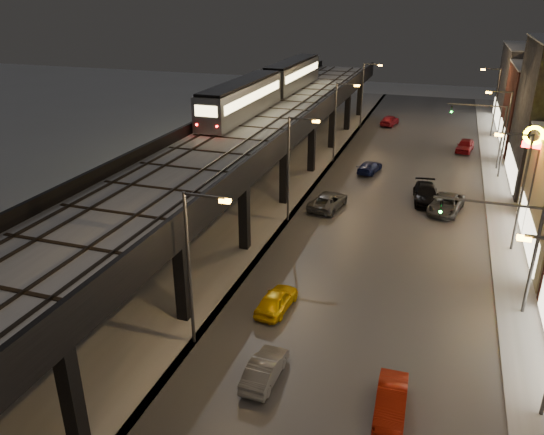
% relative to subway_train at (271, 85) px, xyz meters
% --- Properties ---
extents(road_surface, '(17.00, 120.00, 0.06)m').
position_rel_subway_train_xyz_m(road_surface, '(16.00, -14.54, -8.28)').
color(road_surface, '#46474D').
rests_on(road_surface, ground).
extents(sidewalk_right, '(4.00, 120.00, 0.14)m').
position_rel_subway_train_xyz_m(sidewalk_right, '(26.00, -14.54, -8.24)').
color(sidewalk_right, '#9FA1A8').
rests_on(sidewalk_right, ground).
extents(under_viaduct_pavement, '(11.00, 120.00, 0.06)m').
position_rel_subway_train_xyz_m(under_viaduct_pavement, '(2.50, -14.54, -8.28)').
color(under_viaduct_pavement, '#9FA1A8').
rests_on(under_viaduct_pavement, ground).
extents(elevated_viaduct, '(9.00, 100.00, 6.30)m').
position_rel_subway_train_xyz_m(elevated_viaduct, '(2.50, -17.69, -2.69)').
color(elevated_viaduct, black).
rests_on(elevated_viaduct, ground).
extents(viaduct_trackbed, '(8.40, 100.00, 0.32)m').
position_rel_subway_train_xyz_m(viaduct_trackbed, '(2.49, -17.57, -1.92)').
color(viaduct_trackbed, '#B2B7C1').
rests_on(viaduct_trackbed, elevated_viaduct).
extents(viaduct_parapet_streetside, '(0.30, 100.00, 1.10)m').
position_rel_subway_train_xyz_m(viaduct_parapet_streetside, '(6.85, -17.54, -1.46)').
color(viaduct_parapet_streetside, black).
rests_on(viaduct_parapet_streetside, elevated_viaduct).
extents(viaduct_parapet_far, '(0.30, 100.00, 1.10)m').
position_rel_subway_train_xyz_m(viaduct_parapet_far, '(-1.85, -17.54, -1.46)').
color(viaduct_parapet_far, black).
rests_on(viaduct_parapet_far, elevated_viaduct).
extents(streetlight_left_1, '(2.57, 0.28, 9.00)m').
position_rel_subway_train_xyz_m(streetlight_left_1, '(8.07, -36.54, -3.07)').
color(streetlight_left_1, '#38383A').
rests_on(streetlight_left_1, ground).
extents(streetlight_left_2, '(2.57, 0.28, 9.00)m').
position_rel_subway_train_xyz_m(streetlight_left_2, '(8.07, -18.54, -3.07)').
color(streetlight_left_2, '#38383A').
rests_on(streetlight_left_2, ground).
extents(streetlight_right_2, '(2.56, 0.28, 9.00)m').
position_rel_subway_train_xyz_m(streetlight_right_2, '(25.23, -18.54, -3.07)').
color(streetlight_right_2, '#38383A').
rests_on(streetlight_right_2, ground).
extents(streetlight_left_3, '(2.57, 0.28, 9.00)m').
position_rel_subway_train_xyz_m(streetlight_left_3, '(8.07, -0.54, -3.07)').
color(streetlight_left_3, '#38383A').
rests_on(streetlight_left_3, ground).
extents(streetlight_right_3, '(2.56, 0.28, 9.00)m').
position_rel_subway_train_xyz_m(streetlight_right_3, '(25.23, -0.54, -3.07)').
color(streetlight_right_3, '#38383A').
rests_on(streetlight_right_3, ground).
extents(streetlight_left_4, '(2.57, 0.28, 9.00)m').
position_rel_subway_train_xyz_m(streetlight_left_4, '(8.07, 17.46, -3.07)').
color(streetlight_left_4, '#38383A').
rests_on(streetlight_left_4, ground).
extents(streetlight_right_4, '(2.56, 0.28, 9.00)m').
position_rel_subway_train_xyz_m(streetlight_right_4, '(25.23, 17.46, -3.07)').
color(streetlight_right_4, '#38383A').
rests_on(streetlight_right_4, ground).
extents(traffic_light_rig_a, '(6.10, 0.34, 7.00)m').
position_rel_subway_train_xyz_m(traffic_light_rig_a, '(24.34, -27.54, -3.81)').
color(traffic_light_rig_a, '#38383A').
rests_on(traffic_light_rig_a, ground).
extents(traffic_light_rig_b, '(6.10, 0.34, 7.00)m').
position_rel_subway_train_xyz_m(traffic_light_rig_b, '(24.34, 2.46, -3.81)').
color(traffic_light_rig_b, '#38383A').
rests_on(traffic_light_rig_b, ground).
extents(subway_train, '(2.84, 34.73, 3.39)m').
position_rel_subway_train_xyz_m(subway_train, '(0.00, 0.00, 0.00)').
color(subway_train, gray).
rests_on(subway_train, viaduct_trackbed).
extents(car_taxi, '(1.94, 4.10, 1.36)m').
position_rel_subway_train_xyz_m(car_taxi, '(11.16, -31.97, -7.63)').
color(car_taxi, '#E3AE00').
rests_on(car_taxi, ground).
extents(car_near_white, '(1.44, 3.88, 1.27)m').
position_rel_subway_train_xyz_m(car_near_white, '(12.58, -38.23, -7.67)').
color(car_near_white, slate).
rests_on(car_near_white, ground).
extents(car_mid_silver, '(3.11, 5.41, 1.42)m').
position_rel_subway_train_xyz_m(car_mid_silver, '(10.42, -14.72, -7.60)').
color(car_mid_silver, '#505053').
rests_on(car_mid_silver, ground).
extents(car_mid_dark, '(2.49, 4.55, 1.25)m').
position_rel_subway_train_xyz_m(car_mid_dark, '(12.36, -3.19, -7.68)').
color(car_mid_dark, '#11194E').
rests_on(car_mid_dark, ground).
extents(car_far_white, '(2.58, 4.66, 1.50)m').
position_rel_subway_train_xyz_m(car_far_white, '(11.71, 19.82, -7.55)').
color(car_far_white, maroon).
rests_on(car_far_white, ground).
extents(car_onc_silver, '(1.49, 3.92, 1.28)m').
position_rel_subway_train_xyz_m(car_onc_silver, '(18.86, -38.50, -7.67)').
color(car_onc_silver, maroon).
rests_on(car_onc_silver, ground).
extents(car_onc_dark, '(3.40, 5.63, 1.46)m').
position_rel_subway_train_xyz_m(car_onc_dark, '(20.51, -12.29, -7.57)').
color(car_onc_dark, '#3E4042').
rests_on(car_onc_dark, ground).
extents(car_onc_white, '(2.77, 5.54, 1.54)m').
position_rel_subway_train_xyz_m(car_onc_white, '(18.67, -10.29, -7.53)').
color(car_onc_white, black).
rests_on(car_onc_white, ground).
extents(car_onc_red, '(2.44, 4.60, 1.49)m').
position_rel_subway_train_xyz_m(car_onc_red, '(22.14, 8.71, -7.56)').
color(car_onc_red, maroon).
rests_on(car_onc_red, ground).
extents(sign_mcdonalds, '(2.71, 0.54, 9.09)m').
position_rel_subway_train_xyz_m(sign_mcdonalds, '(26.50, -16.06, -1.05)').
color(sign_mcdonalds, '#38383A').
rests_on(sign_mcdonalds, ground).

